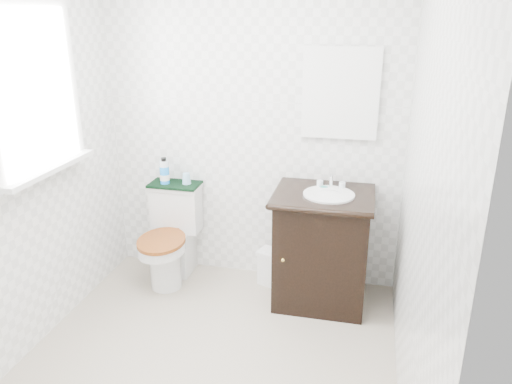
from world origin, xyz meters
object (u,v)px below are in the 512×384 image
at_px(trash_bin, 271,267).
at_px(mouthwash_bottle, 164,172).
at_px(toilet, 172,239).
at_px(cup, 186,178).
at_px(vanity, 322,245).

bearing_deg(trash_bin, mouthwash_bottle, 177.75).
distance_m(toilet, cup, 0.49).
relative_size(toilet, trash_bin, 2.62).
relative_size(mouthwash_bottle, cup, 2.45).
bearing_deg(vanity, toilet, 176.61).
bearing_deg(toilet, trash_bin, 5.02).
bearing_deg(cup, trash_bin, -5.11).
bearing_deg(cup, vanity, -10.45).
distance_m(trash_bin, cup, 0.93).
bearing_deg(toilet, cup, 54.11).
distance_m(toilet, trash_bin, 0.79).
bearing_deg(mouthwash_bottle, cup, 9.55).
xyz_separation_m(toilet, trash_bin, (0.77, 0.07, -0.18)).
xyz_separation_m(trash_bin, cup, (-0.68, 0.06, 0.64)).
distance_m(trash_bin, mouthwash_bottle, 1.09).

